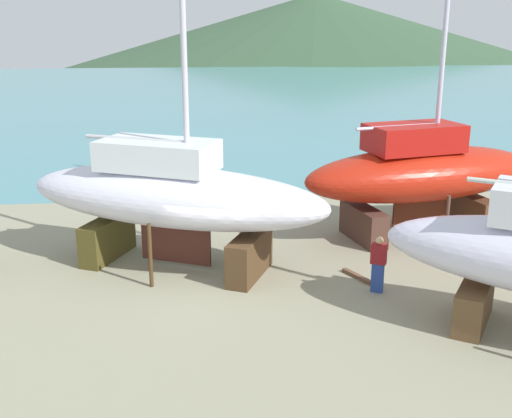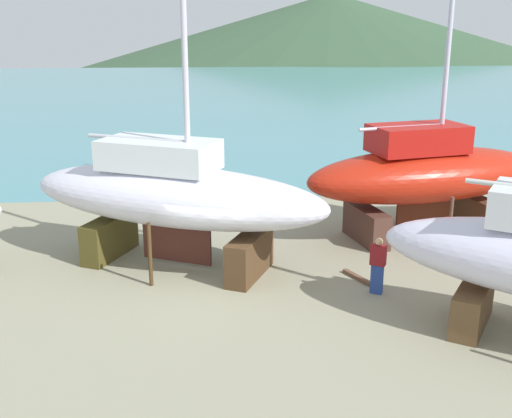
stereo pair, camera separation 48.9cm
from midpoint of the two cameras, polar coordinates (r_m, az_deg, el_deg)
The scene contains 7 objects.
ground_plane at distance 15.51m, azimuth -3.23°, elevation -12.79°, with size 53.63×53.63×0.00m, color gray.
sea_water at distance 65.39m, azimuth -3.97°, elevation 10.09°, with size 149.37×76.09×0.01m, color teal.
headland_hill at distance 148.01m, azimuth 6.79°, elevation 13.78°, with size 178.27×178.27×25.31m, color #345036.
sailboat_mid_port at distance 23.51m, azimuth 15.54°, elevation 3.09°, with size 9.59×5.06×16.37m.
sailboat_large_starboard at distance 19.91m, azimuth -6.70°, elevation 1.29°, with size 10.33×6.91×15.31m.
worker at distance 18.59m, azimuth 11.60°, elevation -4.93°, with size 0.50×0.41×1.69m.
timber_long_aft at distance 19.75m, azimuth 9.78°, elevation -6.06°, with size 1.27×0.15×0.11m, color brown.
Camera 2 is at (0.15, -17.48, 7.67)m, focal length 44.61 mm.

